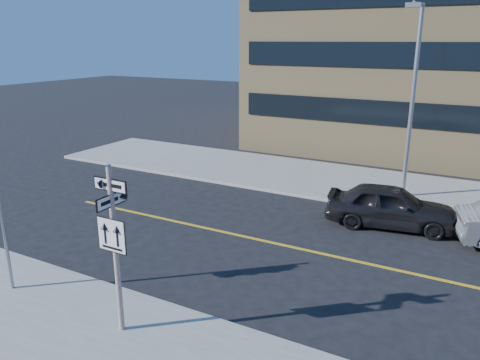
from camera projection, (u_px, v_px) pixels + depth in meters
The scene contains 5 objects.
ground at pixel (183, 288), 13.29m from camera, with size 120.00×120.00×0.00m, color black.
sign_pole at pixel (114, 241), 10.47m from camera, with size 0.92×0.92×4.06m.
parked_car_a at pixel (391, 206), 17.45m from camera, with size 4.71×1.89×1.60m, color black.
streetlight_a at pixel (413, 91), 19.11m from camera, with size 0.55×2.25×8.00m.
building_brick at pixel (424, 4), 30.76m from camera, with size 18.00×18.00×18.00m, color tan.
Camera 1 is at (7.10, -9.61, 6.77)m, focal length 35.00 mm.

